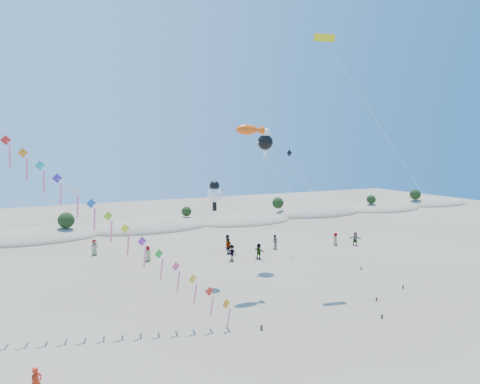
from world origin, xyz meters
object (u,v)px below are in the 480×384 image
parafoil_kite (329,45)px  flyer_foreground (37,383)px  fish_kite (250,130)px  kite_train (25,156)px

parafoil_kite → flyer_foreground: (-24.48, -9.42, -20.80)m
fish_kite → parafoil_kite: size_ratio=0.63×
kite_train → parafoil_kite: 26.76m
flyer_foreground → parafoil_kite: bearing=-16.2°
kite_train → parafoil_kite: (24.90, -0.13, 9.81)m
kite_train → parafoil_kite: bearing=-0.3°
fish_kite → flyer_foreground: 23.59m
flyer_foreground → fish_kite: bearing=-6.2°
kite_train → fish_kite: bearing=2.0°
kite_train → parafoil_kite: size_ratio=1.18×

